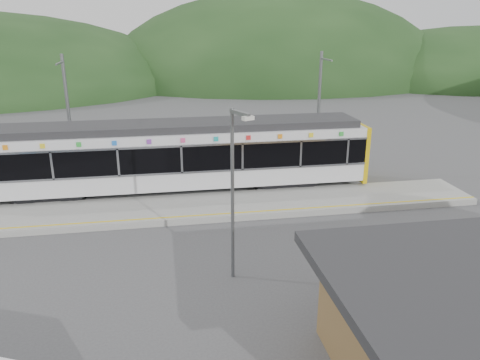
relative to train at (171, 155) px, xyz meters
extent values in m
plane|color=#4C4C4F|center=(1.73, -6.00, -2.06)|extent=(120.00, 120.00, 0.00)
ellipsoid|color=#1E3D19|center=(17.73, 48.00, -2.06)|extent=(52.00, 39.00, 26.00)
ellipsoid|color=#1E3D19|center=(46.73, 42.00, -2.06)|extent=(44.00, 33.00, 16.00)
cube|color=#9E9E99|center=(1.73, -2.70, -1.91)|extent=(26.00, 3.20, 0.30)
cube|color=yellow|center=(1.73, -4.00, -1.76)|extent=(26.00, 0.10, 0.01)
cube|color=black|center=(-6.02, 0.00, -1.76)|extent=(3.20, 2.20, 0.56)
cube|color=black|center=(5.98, 0.00, -1.76)|extent=(3.20, 2.20, 0.56)
cube|color=silver|center=(-0.02, 0.00, -1.02)|extent=(20.00, 2.90, 0.92)
cube|color=black|center=(-0.02, 0.00, 0.16)|extent=(20.00, 2.96, 1.45)
cube|color=silver|center=(-0.02, -1.50, -0.51)|extent=(20.00, 0.05, 0.10)
cube|color=silver|center=(-0.02, -1.50, 0.84)|extent=(20.00, 0.05, 0.10)
cube|color=silver|center=(-0.02, 0.00, 1.11)|extent=(20.00, 2.90, 0.45)
cube|color=#2D2D30|center=(-0.02, 0.00, 1.52)|extent=(19.40, 2.50, 0.36)
cube|color=#DBB40B|center=(10.10, 0.00, -0.16)|extent=(0.24, 2.92, 3.00)
cube|color=silver|center=(-5.52, -1.50, 0.16)|extent=(0.10, 0.05, 1.35)
cube|color=silver|center=(-2.52, -1.50, 0.16)|extent=(0.10, 0.05, 1.35)
cube|color=silver|center=(0.48, -1.50, 0.16)|extent=(0.10, 0.05, 1.35)
cube|color=silver|center=(3.48, -1.50, 0.16)|extent=(0.10, 0.05, 1.35)
cube|color=silver|center=(6.48, -1.50, 0.16)|extent=(0.10, 0.05, 1.35)
cube|color=silver|center=(8.98, -1.50, 0.16)|extent=(0.10, 0.05, 1.35)
cube|color=orange|center=(-7.42, -1.49, 1.12)|extent=(0.22, 0.04, 0.22)
cube|color=yellow|center=(-5.82, -1.49, 1.12)|extent=(0.22, 0.04, 0.22)
cube|color=green|center=(-4.22, -1.49, 1.12)|extent=(0.22, 0.04, 0.22)
cube|color=blue|center=(-2.62, -1.49, 1.12)|extent=(0.22, 0.04, 0.22)
cube|color=purple|center=(-1.02, -1.49, 1.12)|extent=(0.22, 0.04, 0.22)
cube|color=#E54C8C|center=(0.58, -1.49, 1.12)|extent=(0.22, 0.04, 0.22)
cube|color=#19A5A5|center=(2.18, -1.49, 1.12)|extent=(0.22, 0.04, 0.22)
cube|color=red|center=(3.78, -1.49, 1.12)|extent=(0.22, 0.04, 0.22)
cube|color=orange|center=(5.38, -1.49, 1.12)|extent=(0.22, 0.04, 0.22)
cube|color=yellow|center=(6.98, -1.49, 1.12)|extent=(0.22, 0.04, 0.22)
cube|color=green|center=(8.58, -1.49, 1.12)|extent=(0.22, 0.04, 0.22)
cylinder|color=slate|center=(-5.27, 2.60, 1.44)|extent=(0.18, 0.18, 7.00)
cube|color=slate|center=(-5.27, 1.80, 4.54)|extent=(0.08, 1.80, 0.08)
cylinder|color=slate|center=(8.73, 2.60, 1.44)|extent=(0.18, 0.18, 7.00)
cube|color=slate|center=(8.73, 1.80, 4.54)|extent=(0.08, 1.80, 0.08)
cylinder|color=slate|center=(1.81, -9.00, 0.94)|extent=(0.12, 0.12, 6.02)
cube|color=slate|center=(1.81, -9.45, 3.85)|extent=(0.51, 0.97, 0.12)
cube|color=silver|center=(1.81, -9.90, 3.77)|extent=(0.39, 0.30, 0.12)
camera|label=1|loc=(-0.41, -23.44, 6.53)|focal=35.00mm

